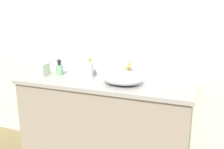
# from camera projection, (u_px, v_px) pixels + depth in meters

# --- Properties ---
(bathroom_wall_rear) EXTENTS (6.00, 0.06, 2.60)m
(bathroom_wall_rear) POSITION_uv_depth(u_px,v_px,m) (106.00, 28.00, 2.34)
(bathroom_wall_rear) COLOR silver
(bathroom_wall_rear) RESTS_ON ground
(vanity_counter) EXTENTS (1.60, 0.51, 0.84)m
(vanity_counter) POSITION_uv_depth(u_px,v_px,m) (103.00, 124.00, 2.25)
(vanity_counter) COLOR gray
(vanity_counter) RESTS_ON ground
(wall_mirror_panel) EXTENTS (1.32, 0.01, 0.99)m
(wall_mirror_panel) POSITION_uv_depth(u_px,v_px,m) (113.00, 25.00, 2.27)
(wall_mirror_panel) COLOR #B2BCC6
(wall_mirror_panel) RESTS_ON vanity_counter
(sink_basin) EXTENTS (0.35, 0.28, 0.12)m
(sink_basin) POSITION_uv_depth(u_px,v_px,m) (123.00, 78.00, 2.06)
(sink_basin) COLOR silver
(sink_basin) RESTS_ON vanity_counter
(faucet) EXTENTS (0.03, 0.15, 0.16)m
(faucet) POSITION_uv_depth(u_px,v_px,m) (128.00, 70.00, 2.19)
(faucet) COLOR #DFAD50
(faucet) RESTS_ON vanity_counter
(soap_dispenser) EXTENTS (0.06, 0.06, 0.20)m
(soap_dispenser) POSITION_uv_depth(u_px,v_px,m) (90.00, 69.00, 2.28)
(soap_dispenser) COLOR #BFACD0
(soap_dispenser) RESTS_ON vanity_counter
(lotion_bottle) EXTENTS (0.07, 0.07, 0.16)m
(lotion_bottle) POSITION_uv_depth(u_px,v_px,m) (60.00, 69.00, 2.39)
(lotion_bottle) COLOR #76A781
(lotion_bottle) RESTS_ON vanity_counter
(tissue_box) EXTENTS (0.13, 0.13, 0.16)m
(tissue_box) POSITION_uv_depth(u_px,v_px,m) (41.00, 69.00, 2.37)
(tissue_box) COLOR beige
(tissue_box) RESTS_ON vanity_counter
(candle_jar) EXTENTS (0.06, 0.06, 0.03)m
(candle_jar) POSITION_uv_depth(u_px,v_px,m) (168.00, 87.00, 1.93)
(candle_jar) COLOR silver
(candle_jar) RESTS_ON vanity_counter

